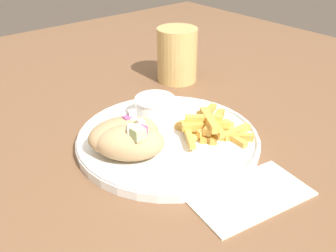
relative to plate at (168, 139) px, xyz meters
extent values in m
cube|color=brown|center=(0.03, 0.05, -0.03)|extent=(1.45, 1.45, 0.04)
cylinder|color=brown|center=(0.69, 0.71, -0.41)|extent=(0.06, 0.06, 0.72)
cube|color=silver|center=(0.00, -0.17, -0.01)|extent=(0.18, 0.12, 0.00)
cylinder|color=white|center=(0.00, 0.00, 0.00)|extent=(0.30, 0.30, 0.01)
torus|color=white|center=(0.00, 0.00, 0.01)|extent=(0.30, 0.30, 0.01)
ellipsoid|color=tan|center=(-0.08, -0.01, 0.03)|extent=(0.12, 0.12, 0.05)
cube|color=#A34C84|center=(-0.07, -0.03, 0.06)|extent=(0.01, 0.01, 0.01)
cube|color=white|center=(-0.08, -0.02, 0.05)|extent=(0.02, 0.02, 0.02)
cube|color=silver|center=(-0.07, -0.02, 0.05)|extent=(0.02, 0.02, 0.01)
cube|color=#B7D693|center=(-0.08, -0.03, 0.06)|extent=(0.02, 0.02, 0.02)
ellipsoid|color=tan|center=(-0.07, 0.02, 0.03)|extent=(0.13, 0.11, 0.05)
cube|color=#A34C84|center=(-0.06, 0.02, 0.05)|extent=(0.01, 0.01, 0.01)
cube|color=#B7D693|center=(-0.06, 0.01, 0.05)|extent=(0.01, 0.01, 0.01)
cube|color=silver|center=(-0.06, -0.01, 0.06)|extent=(0.01, 0.01, 0.01)
cube|color=white|center=(-0.05, 0.02, 0.06)|extent=(0.02, 0.02, 0.01)
cube|color=gold|center=(0.03, -0.02, 0.01)|extent=(0.02, 0.08, 0.01)
cube|color=gold|center=(0.05, -0.03, 0.01)|extent=(0.06, 0.06, 0.01)
cube|color=#E5B251|center=(0.07, -0.03, 0.01)|extent=(0.05, 0.07, 0.01)
cube|color=gold|center=(0.07, -0.08, 0.01)|extent=(0.01, 0.06, 0.01)
cube|color=gold|center=(0.05, -0.04, 0.01)|extent=(0.04, 0.05, 0.01)
cube|color=#E5B251|center=(0.06, -0.05, 0.01)|extent=(0.07, 0.03, 0.01)
cube|color=gold|center=(0.09, -0.07, 0.01)|extent=(0.06, 0.01, 0.01)
cube|color=gold|center=(0.06, 0.00, 0.01)|extent=(0.04, 0.05, 0.01)
cube|color=#E5B251|center=(0.06, -0.04, 0.01)|extent=(0.07, 0.04, 0.01)
cube|color=gold|center=(0.08, -0.08, 0.01)|extent=(0.05, 0.05, 0.01)
cube|color=gold|center=(0.07, -0.04, 0.02)|extent=(0.07, 0.04, 0.01)
cube|color=gold|center=(0.08, 0.00, 0.02)|extent=(0.07, 0.04, 0.01)
cube|color=gold|center=(0.05, -0.03, 0.03)|extent=(0.05, 0.05, 0.01)
cube|color=gold|center=(0.01, -0.04, 0.02)|extent=(0.04, 0.06, 0.01)
cube|color=gold|center=(0.06, -0.04, 0.03)|extent=(0.03, 0.08, 0.01)
cube|color=gold|center=(0.05, -0.04, 0.03)|extent=(0.04, 0.07, 0.01)
cube|color=#E5B251|center=(0.06, -0.05, 0.02)|extent=(0.07, 0.02, 0.01)
cube|color=gold|center=(0.05, -0.04, 0.02)|extent=(0.07, 0.05, 0.01)
cylinder|color=white|center=(0.03, 0.07, 0.02)|extent=(0.07, 0.07, 0.04)
cylinder|color=beige|center=(0.03, 0.07, 0.04)|extent=(0.06, 0.06, 0.01)
torus|color=white|center=(0.03, 0.07, 0.04)|extent=(0.07, 0.07, 0.00)
cylinder|color=tan|center=(0.19, 0.20, 0.05)|extent=(0.09, 0.09, 0.12)
cylinder|color=silver|center=(0.19, 0.20, 0.03)|extent=(0.08, 0.08, 0.07)
camera|label=1|loc=(-0.35, -0.42, 0.34)|focal=42.00mm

